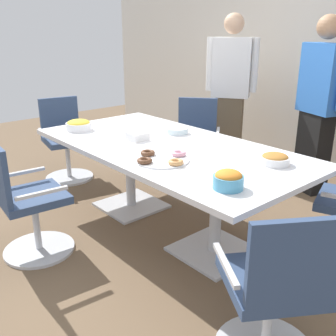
# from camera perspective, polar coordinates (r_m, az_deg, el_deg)

# --- Properties ---
(ground_plane) EXTENTS (10.00, 10.00, 0.01)m
(ground_plane) POSITION_cam_1_polar(r_m,az_deg,el_deg) (3.50, 0.00, -8.57)
(ground_plane) COLOR brown
(back_wall) EXTENTS (8.00, 0.10, 2.80)m
(back_wall) POSITION_cam_1_polar(r_m,az_deg,el_deg) (5.00, 22.11, 15.46)
(back_wall) COLOR white
(back_wall) RESTS_ON ground
(conference_table) EXTENTS (2.40, 1.20, 0.75)m
(conference_table) POSITION_cam_1_polar(r_m,az_deg,el_deg) (3.25, 0.00, 1.24)
(conference_table) COLOR white
(conference_table) RESTS_ON ground
(office_chair_0) EXTENTS (0.59, 0.59, 0.91)m
(office_chair_0) POSITION_cam_1_polar(r_m,az_deg,el_deg) (3.12, -19.89, -5.14)
(office_chair_0) COLOR silver
(office_chair_0) RESTS_ON ground
(office_chair_1) EXTENTS (0.75, 0.75, 0.91)m
(office_chair_1) POSITION_cam_1_polar(r_m,az_deg,el_deg) (2.10, 15.28, -17.61)
(office_chair_1) COLOR silver
(office_chair_1) RESTS_ON ground
(office_chair_3) EXTENTS (0.76, 0.76, 0.91)m
(office_chair_3) POSITION_cam_1_polar(r_m,az_deg,el_deg) (4.45, 4.04, 3.39)
(office_chair_3) COLOR silver
(office_chair_3) RESTS_ON ground
(office_chair_4) EXTENTS (0.63, 0.63, 0.91)m
(office_chair_4) POSITION_cam_1_polar(r_m,az_deg,el_deg) (4.64, -14.70, 3.47)
(office_chair_4) COLOR silver
(office_chair_4) RESTS_ON ground
(person_standing_0) EXTENTS (0.56, 0.42, 1.82)m
(person_standing_0) POSITION_cam_1_polar(r_m,az_deg,el_deg) (4.86, 9.10, 11.21)
(person_standing_0) COLOR brown
(person_standing_0) RESTS_ON ground
(person_standing_1) EXTENTS (0.60, 0.35, 1.78)m
(person_standing_1) POSITION_cam_1_polar(r_m,az_deg,el_deg) (4.26, 21.12, 8.64)
(person_standing_1) COLOR black
(person_standing_1) RESTS_ON ground
(snack_bowl_chips_orange) EXTENTS (0.18, 0.18, 0.12)m
(snack_bowl_chips_orange) POSITION_cam_1_polar(r_m,az_deg,el_deg) (2.36, 8.77, -1.66)
(snack_bowl_chips_orange) COLOR #4C9EC6
(snack_bowl_chips_orange) RESTS_ON conference_table
(snack_bowl_chips_yellow) EXTENTS (0.24, 0.24, 0.10)m
(snack_bowl_chips_yellow) POSITION_cam_1_polar(r_m,az_deg,el_deg) (3.77, -12.87, 6.12)
(snack_bowl_chips_yellow) COLOR white
(snack_bowl_chips_yellow) RESTS_ON conference_table
(snack_bowl_pretzels) EXTENTS (0.21, 0.21, 0.08)m
(snack_bowl_pretzels) POSITION_cam_1_polar(r_m,az_deg,el_deg) (2.85, 15.30, 1.29)
(snack_bowl_pretzels) COLOR white
(snack_bowl_pretzels) RESTS_ON conference_table
(donut_platter) EXTENTS (0.40, 0.40, 0.04)m
(donut_platter) POSITION_cam_1_polar(r_m,az_deg,el_deg) (2.83, -0.86, 1.36)
(donut_platter) COLOR white
(donut_platter) RESTS_ON conference_table
(plate_stack) EXTENTS (0.20, 0.20, 0.05)m
(plate_stack) POSITION_cam_1_polar(r_m,az_deg,el_deg) (3.56, 1.34, 5.47)
(plate_stack) COLOR white
(plate_stack) RESTS_ON conference_table
(napkin_pile) EXTENTS (0.15, 0.15, 0.07)m
(napkin_pile) POSITION_cam_1_polar(r_m,az_deg,el_deg) (3.36, -4.47, 4.63)
(napkin_pile) COLOR white
(napkin_pile) RESTS_ON conference_table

